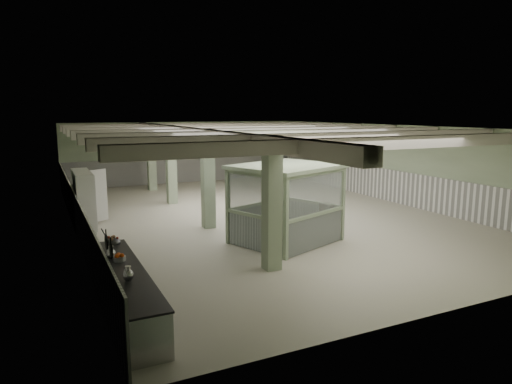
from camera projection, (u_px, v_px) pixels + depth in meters
name	position (u px, v px, depth m)	size (l,w,h in m)	color
floor	(258.00, 215.00, 18.74)	(20.00, 20.00, 0.00)	beige
ceiling	(258.00, 127.00, 18.12)	(14.00, 20.00, 0.02)	silver
wall_back	(185.00, 152.00, 27.31)	(14.00, 0.02, 3.60)	#ADC29B
wall_front	(466.00, 228.00, 9.55)	(14.00, 0.02, 3.60)	#ADC29B
wall_left	(72.00, 183.00, 15.45)	(0.02, 20.00, 3.60)	#ADC29B
wall_right	(392.00, 163.00, 21.41)	(0.02, 20.00, 3.60)	#ADC29B
wainscot_left	(75.00, 214.00, 15.64)	(0.05, 19.90, 1.50)	white
wainscot_right	(390.00, 186.00, 21.58)	(0.05, 19.90, 1.50)	white
wainscot_back	(186.00, 170.00, 27.47)	(13.90, 0.05, 1.50)	white
girder	(198.00, 134.00, 17.09)	(0.45, 19.90, 0.40)	silver
beam_a	(388.00, 143.00, 11.49)	(13.90, 0.35, 0.32)	silver
beam_b	(330.00, 138.00, 13.71)	(13.90, 0.35, 0.32)	silver
beam_c	(289.00, 134.00, 15.93)	(13.90, 0.35, 0.32)	silver
beam_d	(258.00, 131.00, 18.15)	(13.90, 0.35, 0.32)	silver
beam_e	(234.00, 129.00, 20.37)	(13.90, 0.35, 0.32)	silver
beam_f	(214.00, 128.00, 22.59)	(13.90, 0.35, 0.32)	silver
beam_g	(198.00, 126.00, 24.81)	(13.90, 0.35, 0.32)	silver
column_a	(272.00, 204.00, 12.04)	(0.42, 0.42, 3.60)	#9CAF8D
column_b	(208.00, 179.00, 16.48)	(0.42, 0.42, 3.60)	#9CAF8D
column_c	(171.00, 165.00, 20.92)	(0.42, 0.42, 3.60)	#9CAF8D
column_d	(151.00, 157.00, 24.47)	(0.42, 0.42, 3.60)	#9CAF8D
hook_rail	(106.00, 236.00, 8.72)	(0.02, 0.02, 1.20)	black
pendant_front	(344.00, 150.00, 13.98)	(0.44, 0.44, 0.22)	#323F2F
pendant_mid	(264.00, 140.00, 18.87)	(0.44, 0.44, 0.22)	#323F2F
pendant_back	(220.00, 134.00, 23.31)	(0.44, 0.44, 0.22)	#323F2F
prep_counter	(125.00, 290.00, 9.66)	(0.85, 4.85, 0.91)	#AEAEB3
pitcher_near	(111.00, 253.00, 10.31)	(0.21, 0.24, 0.31)	#AEAEB3
pitcher_far	(128.00, 274.00, 8.96)	(0.21, 0.24, 0.31)	#AEAEB3
veg_colander	(113.00, 240.00, 11.52)	(0.41, 0.41, 0.19)	#3B3B40
orange_bowl	(119.00, 259.00, 10.18)	(0.28, 0.28, 0.10)	#B2B2B7
skillet_near	(111.00, 251.00, 8.52)	(0.28, 0.28, 0.04)	black
skillet_far	(107.00, 242.00, 9.07)	(0.29, 0.29, 0.04)	black
walkin_cooler	(84.00, 202.00, 16.24)	(1.09, 2.25, 2.07)	silver
guard_booth	(286.00, 190.00, 14.65)	(3.88, 3.60, 2.53)	#93A786
filing_cabinet	(328.00, 220.00, 15.42)	(0.37, 0.53, 1.14)	#525446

